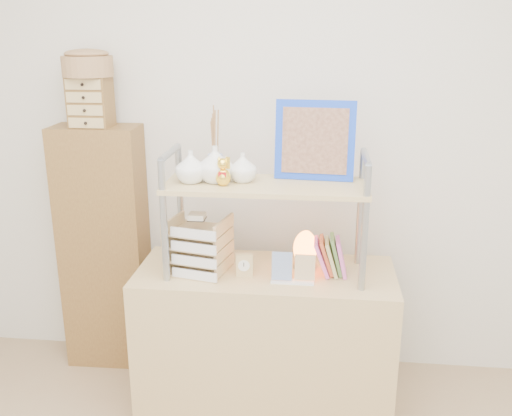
{
  "coord_description": "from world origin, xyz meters",
  "views": [
    {
      "loc": [
        0.23,
        -1.23,
        1.83
      ],
      "look_at": [
        -0.04,
        1.2,
        1.06
      ],
      "focal_mm": 40.0,
      "sensor_mm": 36.0,
      "label": 1
    }
  ],
  "objects": [
    {
      "name": "desk",
      "position": [
        0.0,
        1.2,
        0.38
      ],
      "size": [
        1.2,
        0.5,
        0.75
      ],
      "primitive_type": "cube",
      "color": "tan",
      "rests_on": "ground"
    },
    {
      "name": "desk_clock",
      "position": [
        -0.09,
        1.13,
        0.8
      ],
      "size": [
        0.08,
        0.04,
        0.11
      ],
      "color": "tan",
      "rests_on": "desk"
    },
    {
      "name": "room_shell",
      "position": [
        0.0,
        0.39,
        1.69
      ],
      "size": [
        3.42,
        3.41,
        2.61
      ],
      "color": "silver",
      "rests_on": "ground"
    },
    {
      "name": "hutch",
      "position": [
        -0.05,
        1.21,
        1.18
      ],
      "size": [
        0.9,
        0.34,
        0.78
      ],
      "color": "#949BA2",
      "rests_on": "desk"
    },
    {
      "name": "salt_lamp",
      "position": [
        0.18,
        1.26,
        0.84
      ],
      "size": [
        0.12,
        0.11,
        0.18
      ],
      "color": "brown",
      "rests_on": "desk"
    },
    {
      "name": "letter_tray",
      "position": [
        -0.31,
        1.15,
        0.86
      ],
      "size": [
        0.28,
        0.27,
        0.29
      ],
      "color": "tan",
      "rests_on": "desk"
    },
    {
      "name": "postcard_stand",
      "position": [
        0.13,
        1.09,
        0.79
      ],
      "size": [
        0.19,
        0.05,
        0.14
      ],
      "color": "white",
      "rests_on": "desk"
    },
    {
      "name": "woven_basket",
      "position": [
        -0.92,
        1.55,
        1.65
      ],
      "size": [
        0.25,
        0.25,
        0.1
      ],
      "primitive_type": "cylinder",
      "color": "olive",
      "rests_on": "drawer_chest"
    },
    {
      "name": "drawer_chest",
      "position": [
        -0.92,
        1.55,
        1.48
      ],
      "size": [
        0.2,
        0.16,
        0.25
      ],
      "color": "brown",
      "rests_on": "cabinet"
    },
    {
      "name": "cabinet",
      "position": [
        -0.92,
        1.57,
        0.68
      ],
      "size": [
        0.46,
        0.25,
        1.35
      ],
      "primitive_type": "cube",
      "rotation": [
        0.0,
        0.0,
        0.02
      ],
      "color": "brown",
      "rests_on": "ground"
    }
  ]
}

